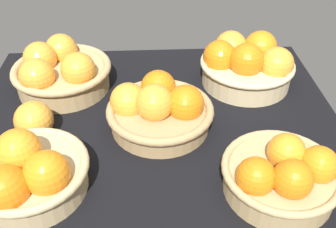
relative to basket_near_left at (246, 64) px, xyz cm
name	(u,v)px	position (x,y,z in cm)	size (l,w,h in cm)	color
market_tray	(155,131)	(23.59, 17.18, -6.83)	(84.00, 72.00, 3.00)	black
basket_near_left	(246,64)	(0.00, 0.00, 0.00)	(23.62, 23.62, 12.40)	#D3BC8C
basket_far_right	(28,174)	(46.26, 35.26, -0.65)	(21.69, 21.69, 12.22)	tan
basket_center	(159,108)	(22.71, 16.61, -0.98)	(23.32, 23.32, 11.34)	tan
basket_near_right	(60,71)	(46.58, 0.70, -0.33)	(24.31, 24.31, 11.76)	tan
basket_far_left	(282,174)	(1.53, 37.34, -0.97)	(21.19, 21.19, 10.61)	tan
loose_orange_front_gap	(34,120)	(49.01, 19.00, -1.26)	(8.14, 8.14, 8.14)	#F49E33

